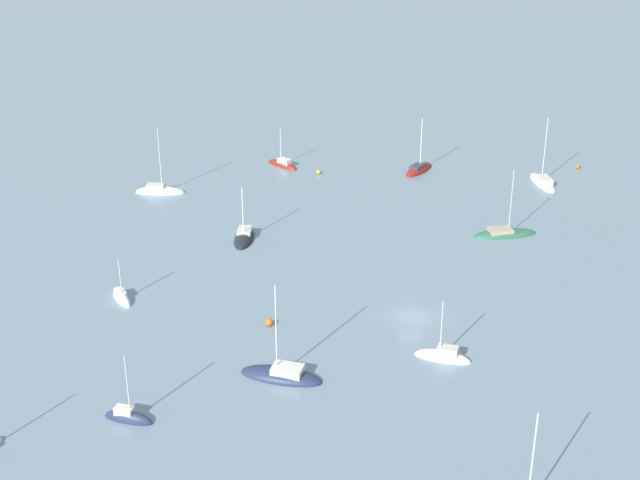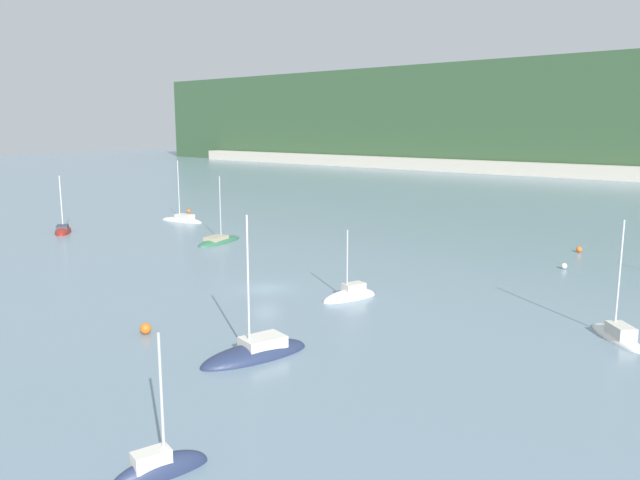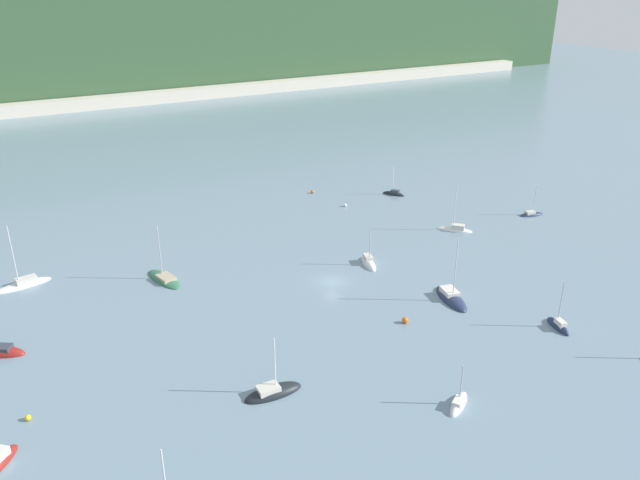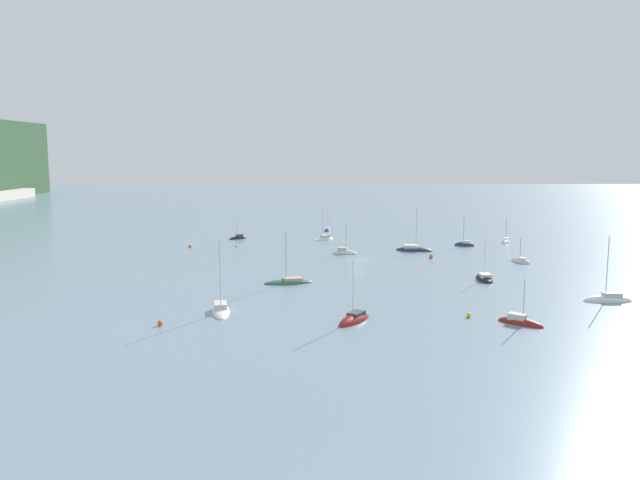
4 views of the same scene
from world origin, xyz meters
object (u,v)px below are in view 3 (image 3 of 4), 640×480
at_px(sailboat_7, 531,215).
at_px(sailboat_0, 23,285).
at_px(sailboat_10, 164,279).
at_px(sailboat_11, 558,327).
at_px(sailboat_13, 451,299).
at_px(mooring_buoy_0, 405,320).
at_px(mooring_buoy_4, 345,205).
at_px(sailboat_4, 369,263).
at_px(mooring_buoy_2, 312,192).
at_px(sailboat_6, 455,230).
at_px(sailboat_5, 394,194).
at_px(sailboat_1, 273,393).
at_px(sailboat_9, 458,405).
at_px(mooring_buoy_1, 28,418).

bearing_deg(sailboat_7, sailboat_0, -178.56).
bearing_deg(sailboat_0, sailboat_10, 146.09).
distance_m(sailboat_11, sailboat_13, 14.73).
xyz_separation_m(mooring_buoy_0, mooring_buoy_4, (16.32, 41.91, -0.10)).
xyz_separation_m(sailboat_4, sailboat_10, (-30.05, 10.54, -0.04)).
bearing_deg(mooring_buoy_2, sailboat_11, -87.95).
bearing_deg(sailboat_0, sailboat_11, 131.90).
xyz_separation_m(sailboat_6, sailboat_7, (17.80, -1.28, -0.07)).
height_order(sailboat_4, sailboat_6, sailboat_6).
height_order(sailboat_0, mooring_buoy_2, sailboat_0).
distance_m(sailboat_5, sailboat_6, 21.51).
xyz_separation_m(mooring_buoy_0, mooring_buoy_2, (14.55, 52.23, -0.07)).
height_order(sailboat_1, sailboat_10, sailboat_10).
distance_m(sailboat_0, sailboat_11, 76.33).
relative_size(sailboat_5, sailboat_13, 0.63).
xyz_separation_m(sailboat_0, sailboat_6, (70.31, -14.83, 0.03)).
xyz_separation_m(sailboat_4, mooring_buoy_4, (10.56, 24.40, 0.19)).
height_order(sailboat_10, mooring_buoy_2, sailboat_10).
relative_size(mooring_buoy_2, mooring_buoy_4, 1.11).
relative_size(sailboat_0, sailboat_9, 1.78).
height_order(sailboat_10, sailboat_11, sailboat_10).
distance_m(sailboat_0, mooring_buoy_2, 59.81).
height_order(sailboat_4, mooring_buoy_4, sailboat_4).
bearing_deg(sailboat_11, sailboat_4, 35.65).
xyz_separation_m(sailboat_11, mooring_buoy_0, (-16.80, 10.80, 0.30)).
bearing_deg(sailboat_1, sailboat_11, -6.99).
height_order(mooring_buoy_0, mooring_buoy_1, mooring_buoy_0).
bearing_deg(sailboat_7, sailboat_5, 137.03).
distance_m(mooring_buoy_0, mooring_buoy_1, 46.07).
distance_m(sailboat_13, mooring_buoy_0, 9.84).
bearing_deg(mooring_buoy_0, sailboat_10, 130.90).
height_order(sailboat_9, mooring_buoy_4, sailboat_9).
bearing_deg(sailboat_10, sailboat_11, -146.11).
xyz_separation_m(sailboat_5, sailboat_9, (-34.17, -59.77, -0.05)).
bearing_deg(sailboat_0, sailboat_7, 159.79).
bearing_deg(mooring_buoy_1, mooring_buoy_4, 31.72).
bearing_deg(mooring_buoy_4, sailboat_11, -89.48).
bearing_deg(mooring_buoy_0, sailboat_4, 71.78).
bearing_deg(sailboat_6, sailboat_5, -48.19).
distance_m(sailboat_5, sailboat_9, 68.84).
bearing_deg(sailboat_10, sailboat_9, -169.67).
bearing_deg(sailboat_6, sailboat_0, 34.59).
height_order(mooring_buoy_1, mooring_buoy_2, mooring_buoy_2).
bearing_deg(sailboat_13, mooring_buoy_0, -64.31).
relative_size(sailboat_9, mooring_buoy_1, 9.24).
xyz_separation_m(sailboat_11, sailboat_13, (-7.18, 12.86, -0.01)).
distance_m(sailboat_1, mooring_buoy_0, 22.43).
relative_size(sailboat_4, sailboat_9, 1.22).
height_order(mooring_buoy_1, mooring_buoy_4, mooring_buoy_1).
bearing_deg(sailboat_5, mooring_buoy_4, 63.81).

